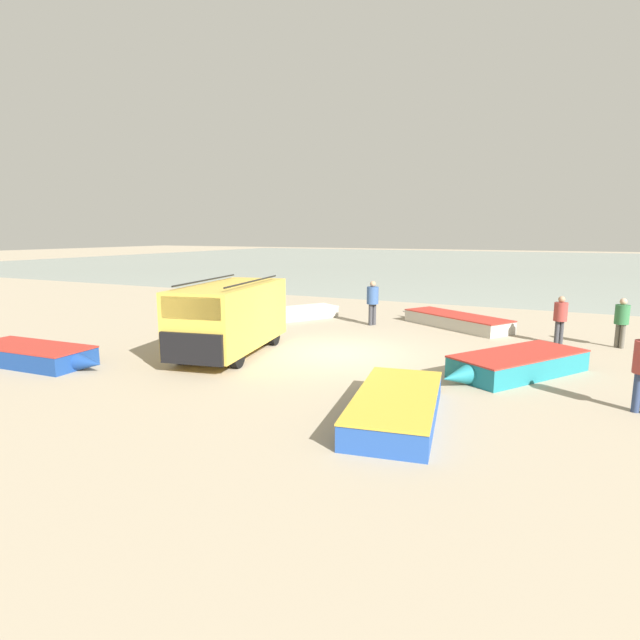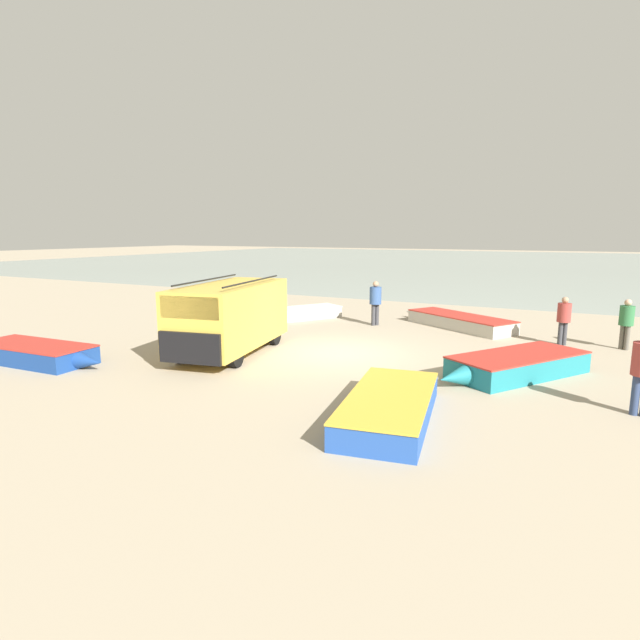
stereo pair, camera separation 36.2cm
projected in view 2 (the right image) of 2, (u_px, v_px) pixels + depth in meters
ground_plane at (341, 353)px, 15.36m from camera, size 200.00×200.00×0.00m
sea_water at (518, 263)px, 60.97m from camera, size 120.00×80.00×0.01m
parked_van at (230, 315)px, 15.13m from camera, size 2.79×5.11×2.27m
fishing_rowboat_0 at (515, 365)px, 12.87m from camera, size 3.40×4.40×0.57m
fishing_rowboat_1 at (292, 314)px, 21.24m from camera, size 3.30×4.60×0.50m
fishing_rowboat_2 at (37, 353)px, 14.20m from camera, size 4.46×1.62×0.53m
fishing_rowboat_3 at (391, 405)px, 9.96m from camera, size 2.14×4.64×0.52m
fishing_rowboat_4 at (457, 321)px, 19.51m from camera, size 5.05×3.58×0.50m
fisherman_1 at (564, 316)px, 16.28m from camera, size 0.42×0.42×1.60m
fisherman_2 at (375, 299)px, 19.80m from camera, size 0.47×0.47×1.77m
fisherman_3 at (626, 320)px, 15.67m from camera, size 0.42×0.42×1.61m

